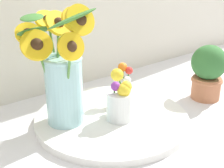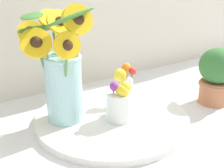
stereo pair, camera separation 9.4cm
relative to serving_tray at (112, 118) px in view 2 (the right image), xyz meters
name	(u,v)px [view 2 (the right image)]	position (x,y,z in m)	size (l,w,h in m)	color
ground_plane	(123,122)	(0.03, -0.02, -0.01)	(6.00, 6.00, 0.00)	silver
serving_tray	(112,118)	(0.00, 0.00, 0.00)	(0.48, 0.48, 0.02)	white
mason_jar_sunflowers	(61,71)	(-0.14, 0.06, 0.17)	(0.20, 0.24, 0.35)	#9ED1D6
vase_small_center	(120,103)	(0.00, -0.03, 0.07)	(0.08, 0.08, 0.13)	white
vase_bulb_right	(127,86)	(0.09, 0.05, 0.07)	(0.07, 0.08, 0.13)	white
potted_plant	(216,75)	(0.38, -0.08, 0.10)	(0.13, 0.13, 0.20)	#B7704C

